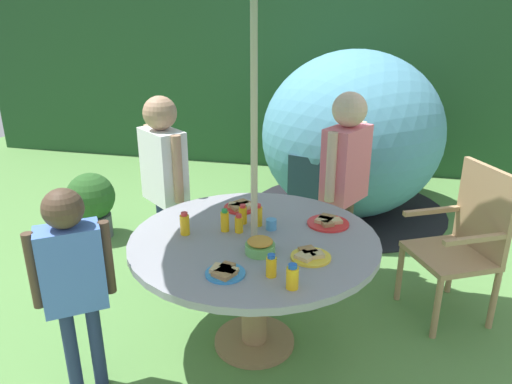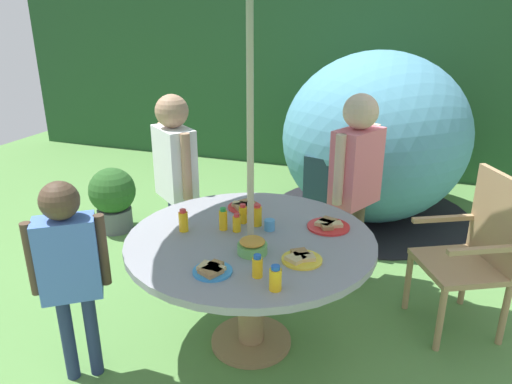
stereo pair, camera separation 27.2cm
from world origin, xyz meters
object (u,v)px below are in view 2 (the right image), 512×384
(dome_tent, at_px, (376,137))
(juice_bottle_center_front, at_px, (243,214))
(wooden_chair, at_px, (476,247))
(juice_bottle_far_left, at_px, (257,267))
(child_in_blue_shirt, at_px, (68,258))
(child_in_white_shirt, at_px, (175,164))
(plate_mid_right, at_px, (328,225))
(juice_bottle_near_left, at_px, (257,216))
(garden_table, at_px, (251,257))
(juice_bottle_spot_a, at_px, (275,279))
(plate_back_edge, at_px, (245,206))
(juice_bottle_near_right, at_px, (223,219))
(juice_bottle_mid_left, at_px, (183,221))
(plate_center_back, at_px, (212,270))
(plate_far_right, at_px, (301,258))
(child_in_pink_shirt, at_px, (356,168))
(potted_plant, at_px, (113,197))
(snack_bowl, at_px, (252,246))
(juice_bottle_front_edge, at_px, (237,223))
(cup_near, at_px, (270,225))

(dome_tent, distance_m, juice_bottle_center_front, 2.12)
(wooden_chair, height_order, juice_bottle_far_left, wooden_chair)
(child_in_blue_shirt, bearing_deg, child_in_white_shirt, 55.63)
(plate_mid_right, xyz_separation_m, juice_bottle_near_left, (-0.39, -0.11, 0.05))
(dome_tent, xyz_separation_m, child_in_blue_shirt, (-1.19, -2.76, -0.05))
(garden_table, relative_size, juice_bottle_spot_a, 11.42)
(juice_bottle_spot_a, bearing_deg, wooden_chair, 49.72)
(plate_back_edge, relative_size, juice_bottle_near_left, 1.62)
(juice_bottle_near_left, distance_m, juice_bottle_near_right, 0.20)
(juice_bottle_center_front, xyz_separation_m, juice_bottle_mid_left, (-0.27, -0.21, 0.01))
(child_in_white_shirt, xyz_separation_m, plate_center_back, (0.75, -1.05, -0.14))
(plate_far_right, bearing_deg, plate_mid_right, 83.35)
(juice_bottle_near_left, bearing_deg, juice_bottle_near_right, -144.42)
(wooden_chair, distance_m, child_in_pink_shirt, 0.88)
(garden_table, bearing_deg, child_in_pink_shirt, 64.08)
(potted_plant, height_order, child_in_blue_shirt, child_in_blue_shirt)
(dome_tent, xyz_separation_m, snack_bowl, (-0.36, -2.39, -0.02))
(potted_plant, relative_size, juice_bottle_front_edge, 5.39)
(potted_plant, xyz_separation_m, child_in_white_shirt, (0.90, -0.47, 0.54))
(garden_table, distance_m, juice_bottle_center_front, 0.26)
(wooden_chair, bearing_deg, dome_tent, 178.64)
(potted_plant, height_order, plate_mid_right, plate_mid_right)
(juice_bottle_center_front, bearing_deg, cup_near, -13.94)
(plate_far_right, height_order, juice_bottle_far_left, juice_bottle_far_left)
(dome_tent, xyz_separation_m, juice_bottle_center_front, (-0.53, -2.05, -0.01))
(plate_back_edge, bearing_deg, dome_tent, 71.93)
(dome_tent, bearing_deg, garden_table, -85.28)
(dome_tent, bearing_deg, juice_bottle_front_edge, -87.91)
(plate_center_back, distance_m, plate_mid_right, 0.80)
(plate_mid_right, height_order, plate_far_right, same)
(child_in_blue_shirt, relative_size, juice_bottle_front_edge, 10.39)
(juice_bottle_mid_left, height_order, juice_bottle_front_edge, juice_bottle_mid_left)
(wooden_chair, xyz_separation_m, plate_mid_right, (-0.83, -0.36, 0.18))
(child_in_white_shirt, xyz_separation_m, child_in_blue_shirt, (0.03, -1.17, -0.14))
(child_in_pink_shirt, xyz_separation_m, plate_back_edge, (-0.61, -0.52, -0.16))
(juice_bottle_mid_left, relative_size, juice_bottle_front_edge, 1.21)
(juice_bottle_front_edge, bearing_deg, juice_bottle_far_left, -57.70)
(juice_bottle_near_left, xyz_separation_m, juice_bottle_near_right, (-0.16, -0.11, 0.00))
(plate_back_edge, relative_size, juice_bottle_front_edge, 1.95)
(juice_bottle_near_left, relative_size, juice_bottle_near_right, 0.99)
(child_in_white_shirt, distance_m, juice_bottle_mid_left, 0.80)
(garden_table, bearing_deg, potted_plant, 147.09)
(juice_bottle_far_left, height_order, juice_bottle_spot_a, juice_bottle_spot_a)
(plate_mid_right, xyz_separation_m, juice_bottle_mid_left, (-0.76, -0.31, 0.05))
(juice_bottle_near_right, bearing_deg, juice_bottle_mid_left, -155.67)
(potted_plant, relative_size, juice_bottle_spot_a, 4.84)
(child_in_white_shirt, xyz_separation_m, snack_bowl, (0.86, -0.80, -0.11))
(plate_center_back, height_order, juice_bottle_near_left, juice_bottle_near_left)
(juice_bottle_near_right, bearing_deg, dome_tent, 74.47)
(child_in_blue_shirt, xyz_separation_m, juice_bottle_far_left, (0.93, 0.16, 0.04))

